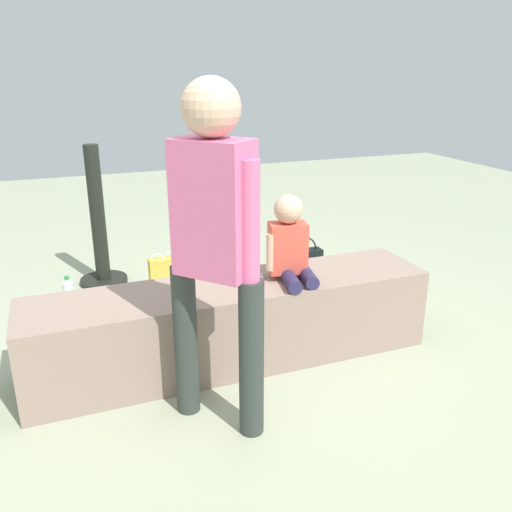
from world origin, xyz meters
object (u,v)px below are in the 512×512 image
object	(u,v)px
adult_standing	(214,231)
party_cup_red	(231,305)
cake_plate	(244,276)
water_bottle_far_side	(68,292)
gift_bag	(165,275)
water_bottle_near_gift	(295,286)
child_seated	(290,243)
handbag_black_leather	(303,261)

from	to	relation	value
adult_standing	party_cup_red	xyz separation A→B (m)	(0.43, 1.11, -0.90)
cake_plate	water_bottle_far_side	bearing A→B (deg)	130.91
gift_bag	water_bottle_near_gift	distance (m)	0.97
child_seated	water_bottle_far_side	world-z (taller)	child_seated
adult_standing	water_bottle_near_gift	distance (m)	1.70
adult_standing	cake_plate	world-z (taller)	adult_standing
gift_bag	water_bottle_far_side	size ratio (longest dim) A/B	1.44
water_bottle_far_side	adult_standing	bearing A→B (deg)	-69.79
child_seated	water_bottle_near_gift	size ratio (longest dim) A/B	2.05
water_bottle_near_gift	water_bottle_far_side	bearing A→B (deg)	162.22
adult_standing	handbag_black_leather	distance (m)	2.18
cake_plate	water_bottle_far_side	size ratio (longest dim) A/B	1.02
adult_standing	gift_bag	world-z (taller)	adult_standing
child_seated	party_cup_red	bearing A→B (deg)	102.91
handbag_black_leather	water_bottle_near_gift	bearing A→B (deg)	-122.42
child_seated	party_cup_red	distance (m)	0.90
water_bottle_near_gift	water_bottle_far_side	distance (m)	1.61
child_seated	water_bottle_near_gift	bearing A→B (deg)	61.93
child_seated	adult_standing	size ratio (longest dim) A/B	0.31
adult_standing	water_bottle_near_gift	bearing A→B (deg)	50.84
cake_plate	gift_bag	bearing A→B (deg)	103.32
water_bottle_near_gift	handbag_black_leather	xyz separation A→B (m)	(0.29, 0.45, 0.00)
cake_plate	gift_bag	xyz separation A→B (m)	(-0.25, 1.05, -0.35)
water_bottle_near_gift	party_cup_red	world-z (taller)	water_bottle_near_gift
water_bottle_far_side	party_cup_red	distance (m)	1.16
water_bottle_near_gift	water_bottle_far_side	size ratio (longest dim) A/B	1.07
water_bottle_near_gift	handbag_black_leather	distance (m)	0.54
child_seated	gift_bag	size ratio (longest dim) A/B	1.52
gift_bag	cake_plate	bearing A→B (deg)	-76.68
party_cup_red	handbag_black_leather	bearing A→B (deg)	31.93
cake_plate	water_bottle_near_gift	bearing A→B (deg)	44.44
gift_bag	water_bottle_far_side	bearing A→B (deg)	177.89
gift_bag	party_cup_red	xyz separation A→B (m)	(0.35, -0.51, -0.08)
gift_bag	water_bottle_near_gift	bearing A→B (deg)	-28.81
water_bottle_far_side	handbag_black_leather	world-z (taller)	handbag_black_leather
child_seated	handbag_black_leather	bearing A→B (deg)	60.13
water_bottle_near_gift	handbag_black_leather	size ratio (longest dim) A/B	0.75
water_bottle_near_gift	water_bottle_far_side	xyz separation A→B (m)	(-1.53, 0.49, -0.01)
water_bottle_far_side	party_cup_red	world-z (taller)	water_bottle_far_side
child_seated	cake_plate	size ratio (longest dim) A/B	2.16
cake_plate	party_cup_red	size ratio (longest dim) A/B	1.95
adult_standing	cake_plate	size ratio (longest dim) A/B	7.05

